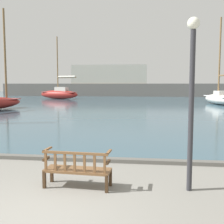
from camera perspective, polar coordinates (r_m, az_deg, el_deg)
ground_plane at (r=5.89m, az=-15.30°, el=-19.56°), size 160.00×160.00×0.00m
harbor_water at (r=49.01m, az=4.70°, el=2.78°), size 100.00×80.00×0.08m
quay_edge_kerb at (r=9.33m, az=-6.15°, el=-9.47°), size 40.00×0.30×0.12m
park_bench at (r=6.93m, az=-7.10°, el=-11.32°), size 1.63×0.62×0.92m
sailboat_distant_harbor at (r=36.36m, az=20.89°, el=2.70°), size 2.98×7.62×10.34m
sailboat_outer_starboard at (r=47.29m, az=-10.68°, el=3.75°), size 7.49×4.14×10.15m
lamp_post at (r=6.65m, az=15.91°, el=4.94°), size 0.28×0.28×3.98m
far_breakwater at (r=56.55m, az=3.65°, el=5.25°), size 55.41×2.40×6.36m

